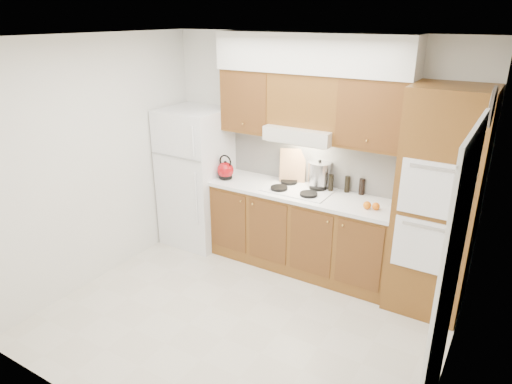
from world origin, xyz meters
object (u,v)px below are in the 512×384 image
(oven_cabinet, at_px, (438,204))
(stock_pot, at_px, (319,174))
(kettle, at_px, (226,170))
(fridge, at_px, (197,177))

(oven_cabinet, height_order, stock_pot, oven_cabinet)
(kettle, distance_m, stock_pot, 1.11)
(stock_pot, bearing_deg, oven_cabinet, -9.71)
(fridge, xyz_separation_m, oven_cabinet, (2.85, 0.03, 0.24))
(fridge, distance_m, oven_cabinet, 2.86)
(kettle, bearing_deg, stock_pot, 21.56)
(stock_pot, bearing_deg, kettle, -164.19)
(fridge, relative_size, oven_cabinet, 0.78)
(oven_cabinet, distance_m, kettle, 2.37)
(fridge, height_order, stock_pot, fridge)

